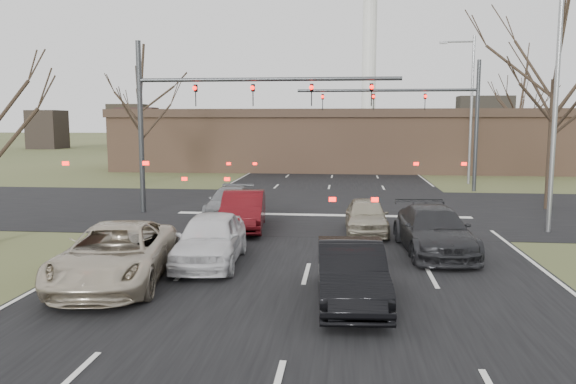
% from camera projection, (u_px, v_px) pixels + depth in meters
% --- Properties ---
extents(ground, '(360.00, 360.00, 0.00)m').
position_uv_depth(ground, '(297.00, 309.00, 13.04)').
color(ground, '#404A27').
rests_on(ground, ground).
extents(road_main, '(14.00, 300.00, 0.02)m').
position_uv_depth(road_main, '(338.00, 154.00, 72.24)').
color(road_main, black).
rests_on(road_main, ground).
extents(road_cross, '(200.00, 14.00, 0.02)m').
position_uv_depth(road_cross, '(324.00, 208.00, 27.84)').
color(road_cross, black).
rests_on(road_cross, ground).
extents(building, '(42.40, 10.40, 5.30)m').
position_uv_depth(building, '(357.00, 139.00, 49.99)').
color(building, brown).
rests_on(building, ground).
extents(mast_arm_near, '(12.12, 0.24, 8.00)m').
position_uv_depth(mast_arm_near, '(209.00, 105.00, 25.76)').
color(mast_arm_near, '#383A3D').
rests_on(mast_arm_near, ground).
extents(mast_arm_far, '(11.12, 0.24, 8.00)m').
position_uv_depth(mast_arm_far, '(430.00, 110.00, 34.46)').
color(mast_arm_far, '#383A3D').
rests_on(mast_arm_far, ground).
extents(streetlight_right_near, '(2.34, 0.25, 10.00)m').
position_uv_depth(streetlight_right_near, '(552.00, 88.00, 21.29)').
color(streetlight_right_near, gray).
rests_on(streetlight_right_near, ground).
extents(streetlight_right_far, '(2.34, 0.25, 10.00)m').
position_uv_depth(streetlight_right_far, '(469.00, 102.00, 38.01)').
color(streetlight_right_far, gray).
rests_on(streetlight_right_far, ground).
extents(tree_right_near, '(6.90, 6.90, 11.50)m').
position_uv_depth(tree_right_near, '(558.00, 24.00, 26.57)').
color(tree_right_near, black).
rests_on(tree_right_near, ground).
extents(tree_left_far, '(5.70, 5.70, 9.50)m').
position_uv_depth(tree_left_far, '(139.00, 76.00, 38.11)').
color(tree_left_far, black).
rests_on(tree_left_far, ground).
extents(tree_right_far, '(5.40, 5.40, 9.00)m').
position_uv_depth(tree_right_far, '(521.00, 88.00, 45.15)').
color(tree_right_far, black).
rests_on(tree_right_far, ground).
extents(car_silver_suv, '(3.37, 5.97, 1.57)m').
position_uv_depth(car_silver_suv, '(116.00, 254.00, 15.07)').
color(car_silver_suv, '#B8AC95').
rests_on(car_silver_suv, ground).
extents(car_white_sedan, '(2.11, 4.70, 1.57)m').
position_uv_depth(car_white_sedan, '(210.00, 239.00, 17.09)').
color(car_white_sedan, silver).
rests_on(car_white_sedan, ground).
extents(car_black_hatch, '(1.83, 4.55, 1.47)m').
position_uv_depth(car_black_hatch, '(351.00, 273.00, 13.41)').
color(car_black_hatch, black).
rests_on(car_black_hatch, ground).
extents(car_charcoal_sedan, '(2.49, 5.32, 1.50)m').
position_uv_depth(car_charcoal_sedan, '(434.00, 231.00, 18.50)').
color(car_charcoal_sedan, black).
rests_on(car_charcoal_sedan, ground).
extents(car_grey_ahead, '(1.87, 4.49, 1.30)m').
position_uv_depth(car_grey_ahead, '(230.00, 202.00, 25.72)').
color(car_grey_ahead, gray).
rests_on(car_grey_ahead, ground).
extents(car_red_ahead, '(2.12, 4.79, 1.53)m').
position_uv_depth(car_red_ahead, '(243.00, 211.00, 22.52)').
color(car_red_ahead, '#4D0B0F').
rests_on(car_red_ahead, ground).
extents(car_silver_ahead, '(1.67, 4.03, 1.36)m').
position_uv_depth(car_silver_ahead, '(366.00, 216.00, 21.76)').
color(car_silver_ahead, '#9F9780').
rests_on(car_silver_ahead, ground).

